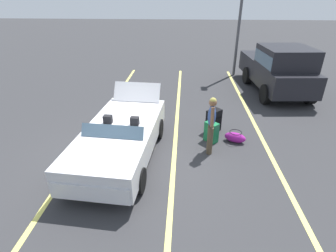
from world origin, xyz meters
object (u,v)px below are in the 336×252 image
suitcase_medium_bright (211,132)px  traveler_person (211,123)px  parking_lamp_post (241,9)px  convertible_car (118,143)px  parked_pickup_truck_near (279,68)px  suitcase_large_black (214,121)px  duffel_bag (235,137)px

suitcase_medium_bright → traveler_person: 0.88m
traveler_person → parking_lamp_post: parking_lamp_post is taller
convertible_car → parked_pickup_truck_near: size_ratio=0.85×
suitcase_large_black → suitcase_medium_bright: suitcase_large_black is taller
duffel_bag → traveler_person: bearing=-53.6°
parked_pickup_truck_near → traveler_person: bearing=-37.1°
duffel_bag → traveler_person: size_ratio=0.43×
parked_pickup_truck_near → suitcase_large_black: bearing=-42.9°
convertible_car → duffel_bag: size_ratio=6.15×
traveler_person → parked_pickup_truck_near: size_ratio=0.32×
convertible_car → suitcase_large_black: bearing=130.4°
suitcase_large_black → traveler_person: traveler_person is taller
traveler_person → parked_pickup_truck_near: bearing=-120.3°
duffel_bag → parked_pickup_truck_near: size_ratio=0.14×
parking_lamp_post → traveler_person: bearing=-13.7°
suitcase_large_black → duffel_bag: size_ratio=1.40×
suitcase_medium_bright → traveler_person: traveler_person is taller
convertible_car → suitcase_medium_bright: size_ratio=7.00×
suitcase_large_black → traveler_person: 1.42m
suitcase_large_black → traveler_person: bearing=-53.0°
duffel_bag → traveler_person: traveler_person is taller
convertible_car → parking_lamp_post: 10.00m
convertible_car → traveler_person: bearing=109.4°
suitcase_medium_bright → suitcase_large_black: bearing=34.8°
suitcase_large_black → parked_pickup_truck_near: bearing=98.3°
suitcase_medium_bright → convertible_car: bearing=162.1°
convertible_car → suitcase_large_black: (-1.93, 2.67, -0.22)m
suitcase_medium_bright → duffel_bag: bearing=-44.6°
suitcase_large_black → parked_pickup_truck_near: (-3.89, 3.12, 0.74)m
convertible_car → duffel_bag: convertible_car is taller
traveler_person → suitcase_medium_bright: bearing=-96.5°
convertible_car → parking_lamp_post: (-8.57, 4.37, 2.72)m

